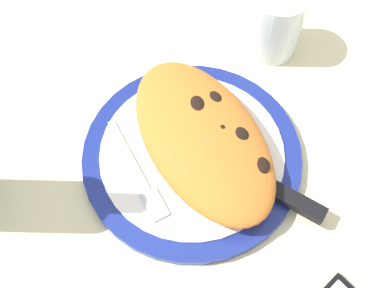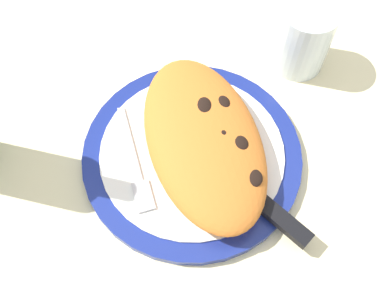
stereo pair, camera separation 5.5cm
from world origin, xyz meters
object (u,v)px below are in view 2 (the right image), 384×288
object	(u,v)px
plate	(192,154)
calzone	(203,136)
water_glass	(302,41)
knife	(253,196)
fork	(136,167)

from	to	relation	value
plate	calzone	xyz separation A→B (cm)	(-0.42, 1.53, 3.40)
plate	water_glass	bearing A→B (deg)	120.34
water_glass	knife	bearing A→B (deg)	-35.67
fork	knife	xyz separation A→B (cm)	(7.91, 12.98, 0.29)
plate	water_glass	xyz separation A→B (cm)	(-11.44, 19.55, 3.59)
water_glass	fork	bearing A→B (deg)	-66.56
plate	calzone	world-z (taller)	calzone
calzone	water_glass	xyz separation A→B (cm)	(-11.02, 18.02, 0.19)
plate	water_glass	world-z (taller)	water_glass
plate	knife	bearing A→B (deg)	33.59
calzone	fork	world-z (taller)	calzone
plate	calzone	size ratio (longest dim) A/B	1.10
fork	water_glass	world-z (taller)	water_glass
fork	water_glass	bearing A→B (deg)	113.44
calzone	knife	size ratio (longest dim) A/B	1.19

